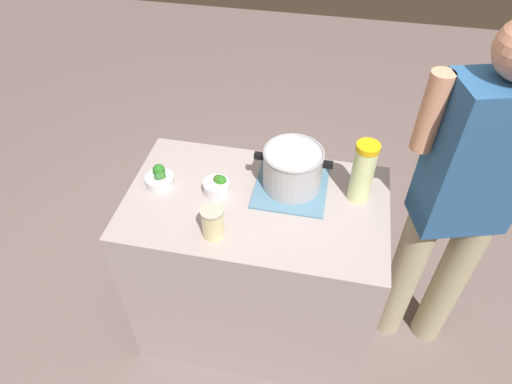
# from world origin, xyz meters

# --- Properties ---
(ground_plane) EXTENTS (8.00, 8.00, 0.00)m
(ground_plane) POSITION_xyz_m (0.00, 0.00, 0.00)
(ground_plane) COLOR slate
(counter_slab) EXTENTS (1.06, 0.63, 0.91)m
(counter_slab) POSITION_xyz_m (0.00, 0.00, 0.45)
(counter_slab) COLOR #A49796
(counter_slab) RESTS_ON ground_plane
(dish_cloth) EXTENTS (0.29, 0.33, 0.01)m
(dish_cloth) POSITION_xyz_m (0.13, 0.11, 0.91)
(dish_cloth) COLOR teal
(dish_cloth) RESTS_ON counter_slab
(cooking_pot) EXTENTS (0.31, 0.24, 0.18)m
(cooking_pot) POSITION_xyz_m (0.13, 0.11, 1.01)
(cooking_pot) COLOR #B7B7BC
(cooking_pot) RESTS_ON dish_cloth
(lemonade_pitcher) EXTENTS (0.09, 0.09, 0.27)m
(lemonade_pitcher) POSITION_xyz_m (0.40, 0.10, 1.04)
(lemonade_pitcher) COLOR #E3F3A2
(lemonade_pitcher) RESTS_ON counter_slab
(mason_jar) EXTENTS (0.09, 0.09, 0.13)m
(mason_jar) POSITION_xyz_m (-0.12, -0.20, 0.97)
(mason_jar) COLOR beige
(mason_jar) RESTS_ON counter_slab
(broccoli_bowl_front) EXTENTS (0.11, 0.11, 0.07)m
(broccoli_bowl_front) POSITION_xyz_m (-0.17, 0.03, 0.94)
(broccoli_bowl_front) COLOR silver
(broccoli_bowl_front) RESTS_ON counter_slab
(broccoli_bowl_center) EXTENTS (0.12, 0.12, 0.08)m
(broccoli_bowl_center) POSITION_xyz_m (-0.41, 0.02, 0.94)
(broccoli_bowl_center) COLOR silver
(broccoli_bowl_center) RESTS_ON counter_slab
(person_cook) EXTENTS (0.50, 0.29, 1.68)m
(person_cook) POSITION_xyz_m (0.79, 0.12, 0.93)
(person_cook) COLOR tan
(person_cook) RESTS_ON ground_plane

